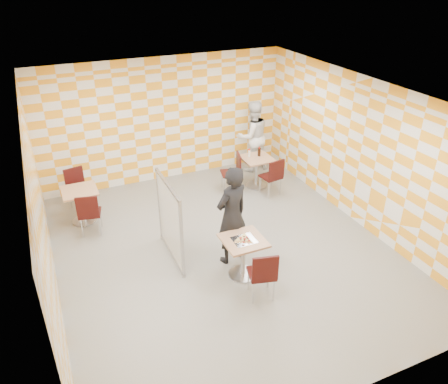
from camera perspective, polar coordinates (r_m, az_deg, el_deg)
name	(u,v)px	position (r m, az deg, el deg)	size (l,w,h in m)	color
room_shell	(212,168)	(8.09, -1.64, 3.10)	(7.00, 7.00, 7.00)	gray
main_table	(243,251)	(7.54, 2.52, -7.73)	(0.70, 0.70, 0.75)	tan
second_table	(257,167)	(10.51, 4.29, 3.28)	(0.70, 0.70, 0.75)	tan
empty_table	(81,200)	(9.51, -18.17, -1.03)	(0.70, 0.70, 0.75)	tan
chair_main_front	(263,273)	(7.05, 5.14, -10.44)	(0.51, 0.52, 0.92)	black
chair_second_front	(273,175)	(10.10, 6.46, 2.29)	(0.48, 0.49, 0.92)	black
chair_second_side	(234,169)	(10.29, 1.33, 3.00)	(0.52, 0.51, 0.92)	black
chair_empty_near	(89,211)	(8.98, -17.23, -2.43)	(0.51, 0.51, 0.92)	black
chair_empty_far	(77,185)	(10.08, -18.66, 0.84)	(0.50, 0.51, 0.92)	black
partition	(170,221)	(7.88, -7.08, -3.74)	(0.08, 1.38, 1.55)	white
man_dark	(232,216)	(7.69, 1.03, -3.09)	(0.68, 0.45, 1.87)	black
man_white	(252,136)	(11.25, 3.72, 7.27)	(0.89, 0.69, 1.83)	white
pizza_on_foil	(244,239)	(7.38, 2.62, -6.17)	(0.40, 0.40, 0.04)	silver
sport_bottle	(249,153)	(10.43, 3.31, 5.09)	(0.06, 0.06, 0.20)	white
soda_bottle	(259,152)	(10.48, 4.62, 5.24)	(0.07, 0.07, 0.23)	black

